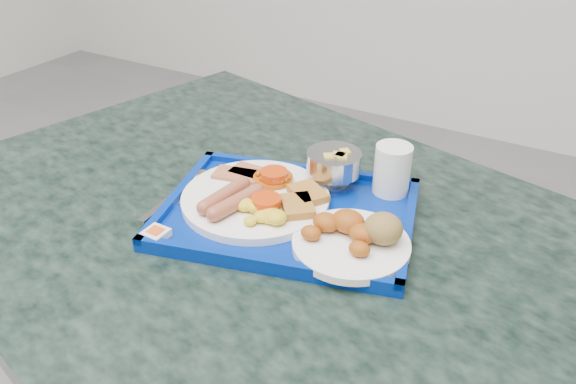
# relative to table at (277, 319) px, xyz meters

# --- Properties ---
(table) EXTENTS (1.51, 1.19, 0.83)m
(table) POSITION_rel_table_xyz_m (0.00, 0.00, 0.00)
(table) COLOR slate
(table) RESTS_ON floor
(tray) EXTENTS (0.49, 0.41, 0.03)m
(tray) POSITION_rel_table_xyz_m (0.01, 0.03, 0.22)
(tray) COLOR #03248D
(tray) RESTS_ON table
(main_plate) EXTENTS (0.26, 0.26, 0.04)m
(main_plate) POSITION_rel_table_xyz_m (-0.05, 0.02, 0.24)
(main_plate) COLOR white
(main_plate) RESTS_ON tray
(bread_plate) EXTENTS (0.18, 0.18, 0.06)m
(bread_plate) POSITION_rel_table_xyz_m (0.15, -0.00, 0.25)
(bread_plate) COLOR white
(bread_plate) RESTS_ON tray
(fruit_bowl) EXTENTS (0.10, 0.10, 0.07)m
(fruit_bowl) POSITION_rel_table_xyz_m (0.03, 0.15, 0.27)
(fruit_bowl) COLOR #B0AFB2
(fruit_bowl) RESTS_ON tray
(juice_cup) EXTENTS (0.07, 0.07, 0.09)m
(juice_cup) POSITION_rel_table_xyz_m (0.13, 0.18, 0.28)
(juice_cup) COLOR white
(juice_cup) RESTS_ON tray
(spoon) EXTENTS (0.07, 0.18, 0.01)m
(spoon) POSITION_rel_table_xyz_m (-0.19, 0.02, 0.23)
(spoon) COLOR #B0AFB2
(spoon) RESTS_ON tray
(knife) EXTENTS (0.03, 0.18, 0.00)m
(knife) POSITION_rel_table_xyz_m (-0.20, -0.03, 0.23)
(knife) COLOR #B0AFB2
(knife) RESTS_ON tray
(jam_packet) EXTENTS (0.04, 0.04, 0.01)m
(jam_packet) POSITION_rel_table_xyz_m (-0.14, -0.14, 0.23)
(jam_packet) COLOR white
(jam_packet) RESTS_ON tray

